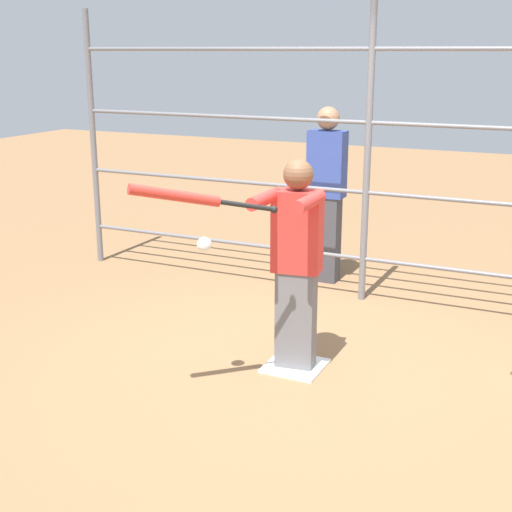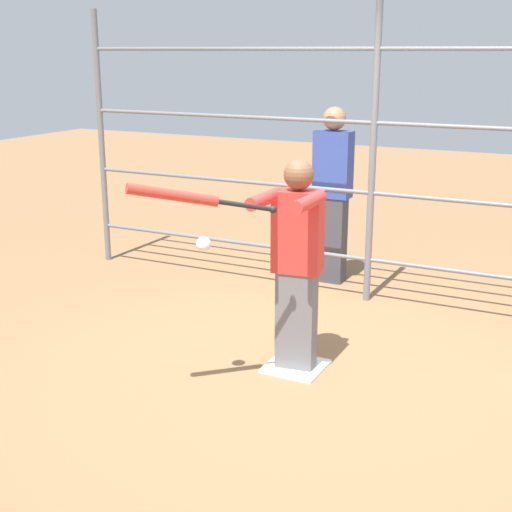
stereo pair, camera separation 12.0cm
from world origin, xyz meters
The scene contains 7 objects.
ground_plane centered at (0.00, 0.00, 0.00)m, with size 24.00×24.00×0.00m, color olive.
home_plate centered at (0.00, 0.00, 0.01)m, with size 0.40×0.40×0.02m.
fence_backstop centered at (0.00, -1.60, 1.28)m, with size 5.87×0.06×2.57m.
batter centered at (0.00, 0.01, 0.80)m, with size 0.38×0.53×1.49m.
baseball_bat_swinging centered at (0.37, 0.80, 1.35)m, with size 0.66×0.71×0.25m.
softball_in_flight centered at (0.41, 0.55, 0.99)m, with size 0.10×0.10×0.10m.
bystander_behind_fence centered at (0.50, -1.98, 0.87)m, with size 0.35×0.22×1.68m.
Camera 1 is at (-1.72, 4.34, 2.17)m, focal length 50.00 mm.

